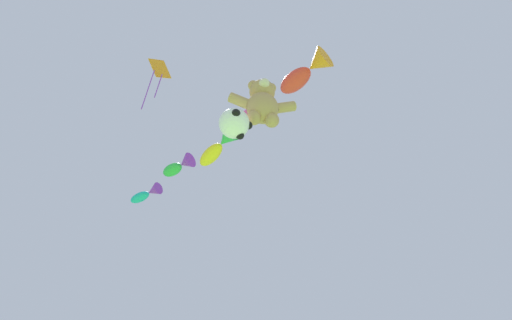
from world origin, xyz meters
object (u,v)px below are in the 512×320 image
fish_kite_crimson (306,72)px  diamond_kite (158,73)px  fish_kite_goldfin (219,147)px  fish_kite_magenta (256,109)px  fish_kite_teal (147,194)px  teddy_bear_kite (262,103)px  fish_kite_emerald (179,166)px  soccer_ball_kite (235,124)px

fish_kite_crimson → diamond_kite: size_ratio=0.69×
fish_kite_crimson → fish_kite_goldfin: 4.75m
fish_kite_magenta → fish_kite_teal: (-4.31, 5.83, 0.23)m
teddy_bear_kite → fish_kite_emerald: fish_kite_emerald is taller
fish_kite_crimson → fish_kite_emerald: bearing=125.5°
teddy_bear_kite → soccer_ball_kite: 1.50m
soccer_ball_kite → diamond_kite: bearing=156.6°
fish_kite_crimson → diamond_kite: diamond_kite is taller
fish_kite_magenta → diamond_kite: 3.88m
fish_kite_emerald → fish_kite_goldfin: bearing=-51.6°
teddy_bear_kite → fish_kite_emerald: size_ratio=1.29×
fish_kite_goldfin → fish_kite_teal: size_ratio=1.36×
teddy_bear_kite → diamond_kite: (-3.47, 1.10, 2.65)m
fish_kite_magenta → diamond_kite: size_ratio=0.60×
fish_kite_crimson → fish_kite_emerald: size_ratio=1.30×
fish_kite_goldfin → fish_kite_teal: bearing=127.2°
fish_kite_crimson → fish_kite_goldfin: (-2.65, 3.94, 0.08)m
teddy_bear_kite → fish_kite_crimson: fish_kite_crimson is taller
fish_kite_teal → fish_kite_emerald: bearing=-54.0°
teddy_bear_kite → fish_kite_teal: 9.69m
soccer_ball_kite → fish_kite_crimson: fish_kite_crimson is taller
teddy_bear_kite → diamond_kite: size_ratio=0.69×
fish_kite_teal → diamond_kite: size_ratio=0.55×
fish_kite_goldfin → diamond_kite: bearing=-128.8°
fish_kite_magenta → fish_kite_goldfin: fish_kite_magenta is taller
soccer_ball_kite → fish_kite_goldfin: size_ratio=0.40×
fish_kite_emerald → fish_kite_crimson: bearing=-54.5°
teddy_bear_kite → fish_kite_emerald: 7.50m
soccer_ball_kite → fish_kite_teal: (-3.34, 8.21, 4.56)m
fish_kite_magenta → soccer_ball_kite: bearing=-112.3°
fish_kite_crimson → fish_kite_goldfin: size_ratio=0.91×
teddy_bear_kite → fish_kite_teal: bearing=116.8°
soccer_ball_kite → fish_kite_emerald: size_ratio=0.57×
soccer_ball_kite → fish_kite_teal: 9.97m
teddy_bear_kite → fish_kite_goldfin: 4.98m
soccer_ball_kite → diamond_kite: size_ratio=0.30×
teddy_bear_kite → fish_kite_goldfin: bearing=104.3°
fish_kite_teal → diamond_kite: 7.10m
fish_kite_crimson → fish_kite_emerald: 7.40m
soccer_ball_kite → fish_kite_emerald: fish_kite_emerald is taller
teddy_bear_kite → fish_kite_magenta: (0.20, 2.31, 3.05)m
fish_kite_crimson → fish_kite_magenta: fish_kite_magenta is taller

